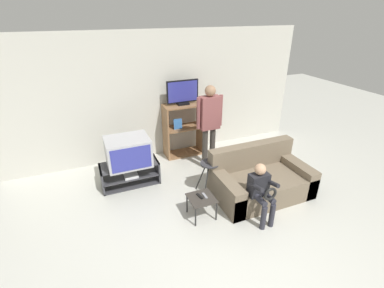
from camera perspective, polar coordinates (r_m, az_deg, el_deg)
name	(u,v)px	position (r m, az deg, el deg)	size (l,w,h in m)	color
ground_plane	(249,273)	(3.83, 11.52, -24.53)	(18.00, 18.00, 0.00)	beige
wall_back	(161,96)	(5.90, -6.44, 9.76)	(6.40, 0.06, 2.60)	beige
tv_stand	(130,174)	(5.25, -12.59, -5.99)	(1.04, 0.45, 0.42)	#38383D
television_main	(128,152)	(5.01, -12.99, -1.52)	(0.75, 0.59, 0.50)	#B2B2B7
media_shelf	(183,129)	(6.01, -1.79, 2.99)	(0.83, 0.40, 1.15)	#8E6642
television_flat	(183,93)	(5.75, -1.94, 10.43)	(0.68, 0.20, 0.50)	black
folding_stool	(210,169)	(4.76, 3.67, -5.05)	(0.38, 0.37, 0.60)	black
snack_table	(202,200)	(4.33, 1.97, -11.43)	(0.39, 0.39, 0.35)	#38332D
remote_control_black	(200,196)	(4.31, 1.60, -10.64)	(0.04, 0.14, 0.02)	black
remote_control_white	(205,196)	(4.32, 2.62, -10.54)	(0.04, 0.14, 0.02)	gray
couch	(260,180)	(4.98, 13.75, -7.16)	(1.63, 0.95, 0.81)	#756651
person_standing_adult	(209,119)	(5.33, 3.60, 5.05)	(0.53, 0.20, 1.69)	#3D3833
person_seated_child	(261,189)	(4.27, 14.05, -8.95)	(0.33, 0.43, 0.92)	#2D2D38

